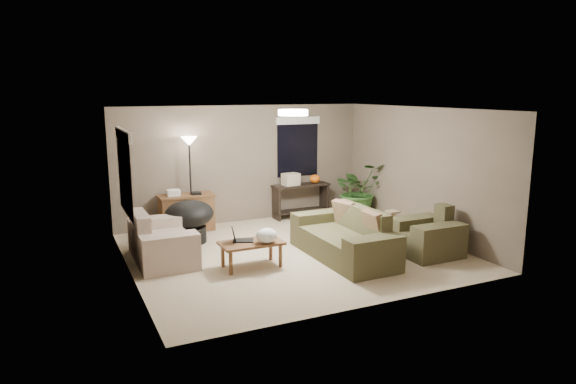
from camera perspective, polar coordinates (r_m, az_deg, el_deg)
name	(u,v)px	position (r m, az deg, el deg)	size (l,w,h in m)	color
room_shell	(293,183)	(8.80, 0.55, 1.05)	(5.50, 5.50, 5.50)	#C4B191
main_sofa	(345,241)	(8.82, 6.36, -5.38)	(0.95, 2.20, 0.85)	#454329
throw_pillows	(358,219)	(8.86, 7.83, -2.96)	(0.35, 1.37, 0.47)	#8C7251
loveseat	(160,243)	(8.87, -14.01, -5.55)	(0.90, 1.60, 0.85)	beige
armchair	(427,238)	(9.25, 15.19, -4.91)	(0.95, 1.00, 0.85)	brown
coffee_table	(251,246)	(8.30, -4.08, -5.96)	(1.00, 0.55, 0.42)	brown
laptop	(239,238)	(8.30, -5.43, -5.11)	(0.42, 0.34, 0.24)	black
plastic_bag	(266,236)	(8.18, -2.41, -4.86)	(0.34, 0.31, 0.24)	white
desk	(187,213)	(10.57, -11.17, -2.27)	(1.10, 0.50, 0.75)	brown
desk_papers	(178,193)	(10.44, -12.08, -0.10)	(0.69, 0.28, 0.12)	silver
console_table	(301,198)	(11.49, 1.44, -0.67)	(1.30, 0.40, 0.75)	black
pumpkin	(315,179)	(11.57, 3.00, 1.47)	(0.24, 0.24, 0.20)	orange
cardboard_box	(291,179)	(11.30, 0.31, 1.43)	(0.35, 0.26, 0.26)	beige
papasan_chair	(190,218)	(9.75, -10.88, -2.87)	(1.06, 1.06, 0.80)	black
floor_lamp	(189,152)	(10.37, -10.89, 4.34)	(0.32, 0.32, 1.91)	black
ceiling_fixture	(293,113)	(8.67, 0.56, 8.81)	(0.50, 0.50, 0.10)	white
houseplant	(358,196)	(11.51, 7.81, -0.48)	(1.13, 1.26, 0.98)	#2D5923
cat_scratching_post	(392,225)	(10.28, 11.49, -3.61)	(0.32, 0.32, 0.50)	tan
window_left	(124,158)	(8.25, -17.80, 3.57)	(0.05, 1.56, 1.33)	black
window_back	(298,137)	(11.51, 1.10, 6.14)	(1.06, 0.05, 1.33)	black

